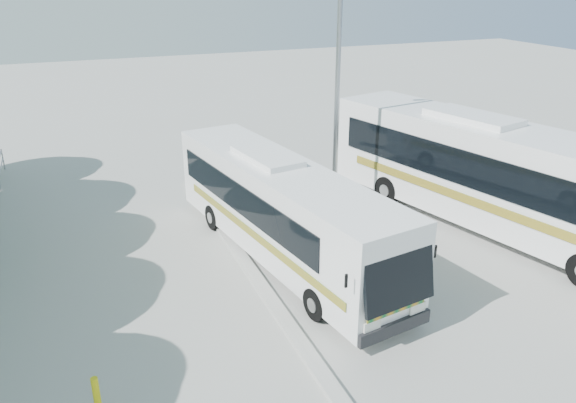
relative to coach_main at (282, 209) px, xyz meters
name	(u,v)px	position (x,y,z in m)	size (l,w,h in m)	color
ground	(336,279)	(1.00, -2.00, -1.70)	(100.00, 100.00, 0.00)	#9F9F9A
kerb_divider	(244,261)	(-1.30, 0.00, -1.63)	(0.40, 16.00, 0.15)	#B2B2AD
coach_main	(282,209)	(0.00, 0.00, 0.00)	(4.02, 11.40, 3.11)	white
coach_adjacent	(493,174)	(7.77, -0.64, 0.37)	(5.99, 13.85, 3.78)	white
lamppost	(337,84)	(3.29, 2.89, 3.23)	(2.17, 0.71, 8.94)	#909498
bollard	(97,399)	(-6.18, -5.32, -1.17)	(0.15, 0.15, 1.07)	#C3B60B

